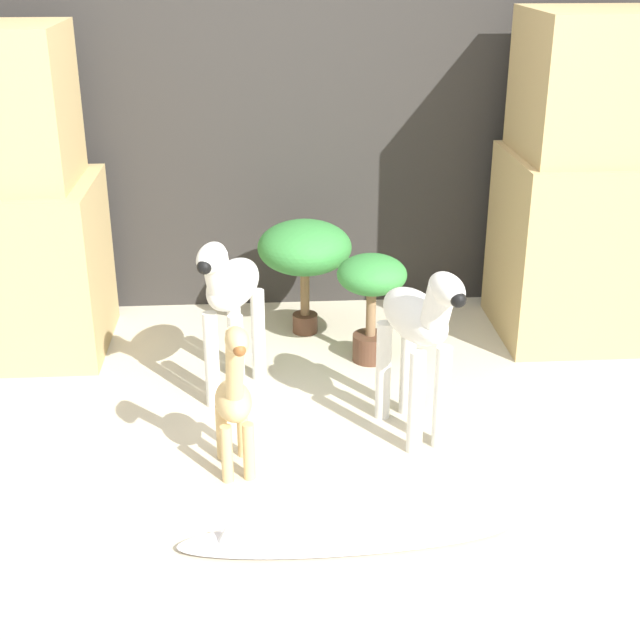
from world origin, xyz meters
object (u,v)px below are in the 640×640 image
(zebra_right, at_px, (419,331))
(surfboard, at_px, (343,535))
(potted_palm_front, at_px, (304,250))
(potted_palm_back, at_px, (372,287))
(giraffe_figurine, at_px, (234,397))
(zebra_left, at_px, (231,297))

(zebra_right, relative_size, surfboard, 0.67)
(potted_palm_front, bearing_deg, potted_palm_back, -50.02)
(giraffe_figurine, bearing_deg, surfboard, -50.00)
(zebra_left, distance_m, potted_palm_front, 0.67)
(zebra_left, relative_size, surfboard, 0.67)
(zebra_right, distance_m, surfboard, 0.78)
(zebra_left, xyz_separation_m, potted_palm_front, (0.31, 0.59, -0.02))
(zebra_right, xyz_separation_m, potted_palm_front, (-0.34, 0.94, -0.02))
(giraffe_figurine, distance_m, potted_palm_front, 1.19)
(zebra_right, height_order, zebra_left, same)
(potted_palm_back, bearing_deg, surfboard, -100.58)
(zebra_left, bearing_deg, zebra_right, -28.22)
(potted_palm_front, height_order, surfboard, potted_palm_front)
(zebra_right, relative_size, potted_palm_front, 1.31)
(surfboard, bearing_deg, zebra_left, 109.91)
(surfboard, bearing_deg, potted_palm_back, 79.42)
(potted_palm_front, distance_m, potted_palm_back, 0.41)
(potted_palm_front, relative_size, potted_palm_back, 1.11)
(potted_palm_front, xyz_separation_m, surfboard, (0.03, -1.53, -0.38))
(potted_palm_front, xyz_separation_m, potted_palm_back, (0.26, -0.31, -0.06))
(zebra_right, bearing_deg, zebra_left, 151.78)
(giraffe_figurine, height_order, potted_palm_front, giraffe_figurine)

